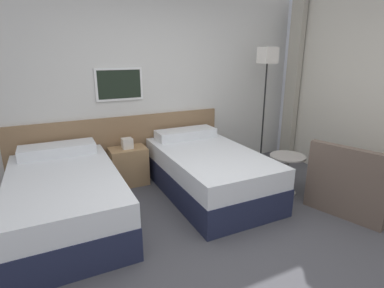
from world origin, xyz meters
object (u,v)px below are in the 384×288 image
object	(u,v)px
bed_near_door	(65,198)
armchair	(354,187)
bed_near_window	(208,171)
nightstand	(129,165)
side_table	(287,167)
floor_lamp	(267,69)

from	to	relation	value
bed_near_door	armchair	xyz separation A→B (m)	(3.09, -1.12, -0.04)
bed_near_window	armchair	xyz separation A→B (m)	(1.35, -1.12, -0.04)
bed_near_door	nightstand	world-z (taller)	bed_near_door
side_table	armchair	world-z (taller)	armchair
bed_near_window	nightstand	xyz separation A→B (m)	(-0.87, 0.73, -0.02)
nightstand	floor_lamp	xyz separation A→B (m)	(2.08, -0.30, 1.28)
armchair	side_table	bearing A→B (deg)	16.73
floor_lamp	armchair	world-z (taller)	floor_lamp
side_table	floor_lamp	bearing A→B (deg)	71.42
bed_near_door	side_table	xyz separation A→B (m)	(2.65, -0.46, 0.07)
bed_near_door	bed_near_window	world-z (taller)	same
side_table	bed_near_door	bearing A→B (deg)	170.10
floor_lamp	armchair	xyz separation A→B (m)	(0.14, -1.55, -1.30)
bed_near_window	nightstand	size ratio (longest dim) A/B	2.85
nightstand	bed_near_window	bearing A→B (deg)	-39.82
side_table	armchair	size ratio (longest dim) A/B	0.50
bed_near_window	armchair	bearing A→B (deg)	-39.54
armchair	bed_near_door	bearing A→B (deg)	52.66
side_table	bed_near_window	bearing A→B (deg)	152.99
floor_lamp	side_table	xyz separation A→B (m)	(-0.30, -0.89, -1.19)
bed_near_door	side_table	distance (m)	2.69
bed_near_door	floor_lamp	size ratio (longest dim) A/B	1.02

